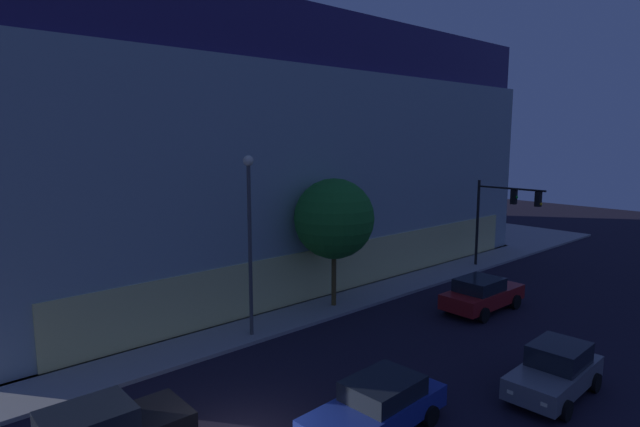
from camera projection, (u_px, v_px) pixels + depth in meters
modern_building at (211, 151)px, 38.23m from camera, size 35.14×29.43×15.09m
traffic_light_far_corner at (503, 207)px, 32.26m from camera, size 0.32×4.48×5.60m
street_lamp_sidewalk at (249, 223)px, 21.30m from camera, size 0.44×0.44×7.63m
sidewalk_tree at (334, 219)px, 25.22m from camera, size 3.97×3.97×6.39m
car_blue at (377, 406)px, 14.90m from camera, size 4.80×2.24×1.54m
car_grey at (555, 371)px, 17.04m from camera, size 4.19×2.10×1.70m
car_red at (482, 294)px, 25.34m from camera, size 4.77×2.21×1.69m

